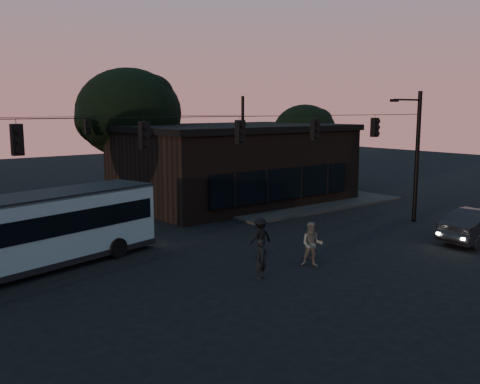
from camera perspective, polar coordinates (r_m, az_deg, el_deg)
ground at (r=20.59m, az=7.04°, el=-9.64°), size 120.00×120.00×0.00m
sidewalk_far_right at (r=38.48m, az=4.73°, el=-0.78°), size 14.00×10.00×0.15m
building at (r=37.67m, az=-0.62°, el=3.09°), size 15.40×10.41×5.40m
tree_behind at (r=39.91m, az=-11.79°, el=8.24°), size 7.60×7.60×9.43m
tree_right at (r=45.03m, az=6.90°, el=6.43°), size 5.20×5.20×6.86m
signal_rig_near at (r=22.60m, az=0.00°, el=3.63°), size 26.24×0.30×7.50m
signal_rig_far at (r=36.49m, az=-15.89°, el=4.92°), size 26.24×0.30×7.50m
bus at (r=23.16m, az=-21.22°, el=-3.65°), size 11.25×5.03×3.09m
pedestrian_a at (r=20.78m, az=2.32°, el=-7.17°), size 0.61×0.45×1.55m
pedestrian_b at (r=22.53m, az=7.69°, el=-5.55°), size 1.14×1.15×1.87m
pedestrian_c at (r=23.67m, az=7.86°, el=-5.23°), size 0.99×0.64×1.56m
pedestrian_d at (r=23.74m, az=2.17°, el=-4.85°), size 1.16×0.69×1.77m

